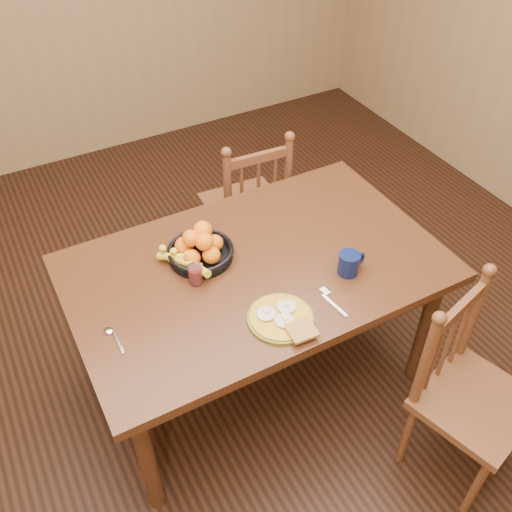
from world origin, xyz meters
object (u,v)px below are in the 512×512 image
chair_near (468,394)px  breakfast_plate (282,318)px  dining_table (256,279)px  fruit_bowl (199,249)px  coffee_mug (350,263)px  chair_far (247,207)px

chair_near → breakfast_plate: 0.83m
breakfast_plate → dining_table: bearing=79.0°
dining_table → chair_near: size_ratio=1.71×
fruit_bowl → dining_table: bearing=-37.6°
coffee_mug → dining_table: bearing=144.9°
breakfast_plate → fruit_bowl: 0.50m
dining_table → chair_near: chair_near is taller
coffee_mug → fruit_bowl: 0.64m
chair_far → fruit_bowl: (-0.54, -0.58, 0.35)m
chair_near → dining_table: bearing=107.6°
breakfast_plate → coffee_mug: (0.39, 0.10, 0.04)m
coffee_mug → chair_near: bearing=-69.9°
chair_far → breakfast_plate: bearing=72.2°
fruit_bowl → coffee_mug: bearing=-36.1°
chair_far → coffee_mug: 1.01m
fruit_bowl → chair_near: bearing=-52.7°
chair_far → breakfast_plate: chair_far is taller
chair_near → breakfast_plate: chair_near is taller
chair_near → breakfast_plate: bearing=125.2°
fruit_bowl → breakfast_plate: bearing=-74.5°
dining_table → breakfast_plate: breakfast_plate is taller
breakfast_plate → chair_far: bearing=69.0°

